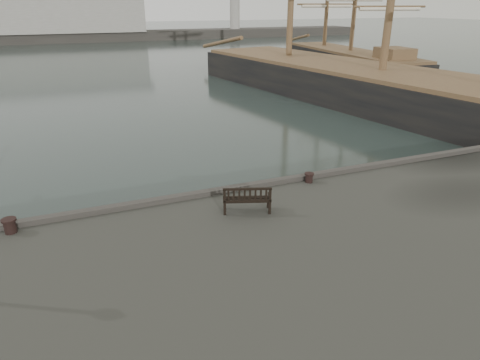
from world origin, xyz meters
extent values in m
plane|color=black|center=(0.00, 0.00, 0.00)|extent=(400.00, 400.00, 0.00)
cube|color=#383530|center=(0.00, 92.00, 1.00)|extent=(140.00, 8.00, 2.00)
cube|color=#9E9A92|center=(-8.00, 92.00, 6.00)|extent=(46.00, 9.00, 8.00)
cylinder|color=#9E9A92|center=(38.00, 92.00, 6.00)|extent=(2.40, 2.40, 8.00)
cube|color=black|center=(1.15, -1.87, 1.99)|extent=(1.65, 1.03, 0.04)
cube|color=black|center=(1.08, -2.09, 2.22)|extent=(1.49, 0.58, 0.47)
cube|color=black|center=(1.15, -1.87, 1.78)|extent=(1.54, 0.93, 0.43)
cylinder|color=black|center=(-5.96, -0.50, 1.79)|extent=(0.45, 0.45, 0.46)
cylinder|color=black|center=(4.33, -0.50, 1.75)|extent=(0.45, 0.45, 0.37)
cube|color=black|center=(20.28, 14.90, 0.44)|extent=(16.02, 44.89, 4.40)
cube|color=brown|center=(20.28, 14.90, 2.79)|extent=(15.44, 43.95, 0.30)
cube|color=black|center=(30.01, 32.65, 0.36)|extent=(7.85, 25.87, 3.64)
cube|color=brown|center=(30.01, 32.65, 2.33)|extent=(7.53, 25.34, 0.30)
camera|label=1|loc=(-3.86, -13.52, 7.93)|focal=32.00mm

